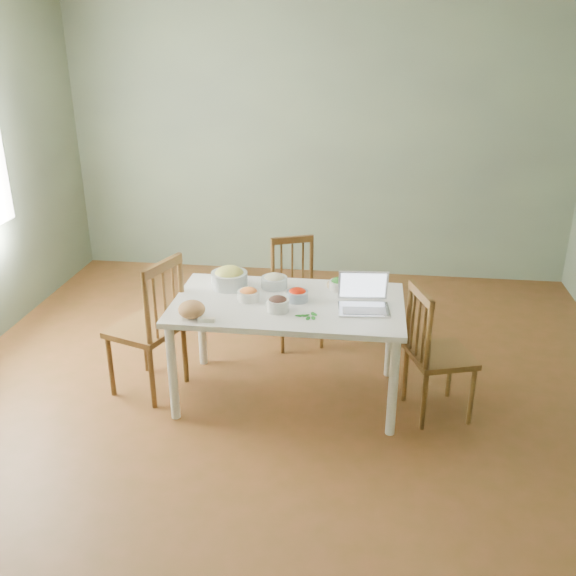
# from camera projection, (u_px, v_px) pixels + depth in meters

# --- Properties ---
(floor) EXTENTS (5.00, 5.00, 0.00)m
(floor) POSITION_uv_depth(u_px,v_px,m) (286.00, 397.00, 4.45)
(floor) COLOR #523614
(floor) RESTS_ON ground
(wall_back) EXTENTS (5.00, 0.00, 2.70)m
(wall_back) POSITION_uv_depth(u_px,v_px,m) (319.00, 142.00, 6.22)
(wall_back) COLOR gray
(wall_back) RESTS_ON ground
(wall_front) EXTENTS (5.00, 0.00, 2.70)m
(wall_front) POSITION_uv_depth(u_px,v_px,m) (158.00, 471.00, 1.64)
(wall_front) COLOR gray
(wall_front) RESTS_ON ground
(dining_table) EXTENTS (1.53, 0.86, 0.72)m
(dining_table) POSITION_uv_depth(u_px,v_px,m) (288.00, 350.00, 4.34)
(dining_table) COLOR white
(dining_table) RESTS_ON floor
(chair_far) EXTENTS (0.49, 0.48, 0.86)m
(chair_far) POSITION_uv_depth(u_px,v_px,m) (297.00, 294.00, 5.06)
(chair_far) COLOR #4A3116
(chair_far) RESTS_ON floor
(chair_left) EXTENTS (0.54, 0.55, 1.00)m
(chair_left) POSITION_uv_depth(u_px,v_px,m) (145.00, 325.00, 4.37)
(chair_left) COLOR #4A3116
(chair_left) RESTS_ON floor
(chair_right) EXTENTS (0.48, 0.50, 0.90)m
(chair_right) POSITION_uv_depth(u_px,v_px,m) (441.00, 352.00, 4.11)
(chair_right) COLOR #4A3116
(chair_right) RESTS_ON floor
(bread_boule) EXTENTS (0.20, 0.20, 0.11)m
(bread_boule) POSITION_uv_depth(u_px,v_px,m) (192.00, 309.00, 3.96)
(bread_boule) COLOR tan
(bread_boule) RESTS_ON dining_table
(butter_stick) EXTENTS (0.10, 0.03, 0.03)m
(butter_stick) POSITION_uv_depth(u_px,v_px,m) (207.00, 320.00, 3.91)
(butter_stick) COLOR white
(butter_stick) RESTS_ON dining_table
(bowl_squash) EXTENTS (0.26, 0.26, 0.15)m
(bowl_squash) POSITION_uv_depth(u_px,v_px,m) (229.00, 277.00, 4.41)
(bowl_squash) COLOR gold
(bowl_squash) RESTS_ON dining_table
(bowl_carrot) EXTENTS (0.20, 0.20, 0.08)m
(bowl_carrot) POSITION_uv_depth(u_px,v_px,m) (248.00, 294.00, 4.22)
(bowl_carrot) COLOR orange
(bowl_carrot) RESTS_ON dining_table
(bowl_onion) EXTENTS (0.20, 0.20, 0.10)m
(bowl_onion) POSITION_uv_depth(u_px,v_px,m) (274.00, 281.00, 4.41)
(bowl_onion) COLOR silver
(bowl_onion) RESTS_ON dining_table
(bowl_mushroom) EXTENTS (0.17, 0.17, 0.10)m
(bowl_mushroom) POSITION_uv_depth(u_px,v_px,m) (278.00, 304.00, 4.05)
(bowl_mushroom) COLOR #371B14
(bowl_mushroom) RESTS_ON dining_table
(bowl_redpep) EXTENTS (0.17, 0.17, 0.09)m
(bowl_redpep) POSITION_uv_depth(u_px,v_px,m) (297.00, 295.00, 4.21)
(bowl_redpep) COLOR #BB1D00
(bowl_redpep) RESTS_ON dining_table
(bowl_broccoli) EXTENTS (0.15, 0.15, 0.08)m
(bowl_broccoli) POSITION_uv_depth(u_px,v_px,m) (339.00, 284.00, 4.38)
(bowl_broccoli) COLOR #164314
(bowl_broccoli) RESTS_ON dining_table
(flatbread) EXTENTS (0.25, 0.25, 0.02)m
(flatbread) POSITION_uv_depth(u_px,v_px,m) (342.00, 285.00, 4.45)
(flatbread) COLOR #D8B98E
(flatbread) RESTS_ON dining_table
(basil_bunch) EXTENTS (0.17, 0.17, 0.02)m
(basil_bunch) POSITION_uv_depth(u_px,v_px,m) (306.00, 315.00, 3.99)
(basil_bunch) COLOR #0C4D10
(basil_bunch) RESTS_ON dining_table
(laptop) EXTENTS (0.35, 0.30, 0.23)m
(laptop) POSITION_uv_depth(u_px,v_px,m) (365.00, 294.00, 4.03)
(laptop) COLOR silver
(laptop) RESTS_ON dining_table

